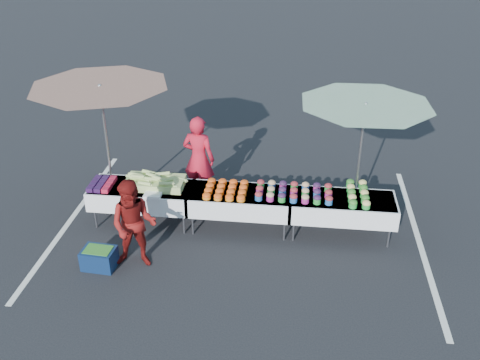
# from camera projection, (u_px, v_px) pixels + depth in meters

# --- Properties ---
(ground) EXTENTS (80.00, 80.00, 0.00)m
(ground) POSITION_uv_depth(u_px,v_px,m) (240.00, 228.00, 9.83)
(ground) COLOR black
(stripe_left) EXTENTS (0.10, 5.00, 0.00)m
(stripe_left) POSITION_uv_depth(u_px,v_px,m) (73.00, 217.00, 10.15)
(stripe_left) COLOR silver
(stripe_left) RESTS_ON ground
(stripe_right) EXTENTS (0.10, 5.00, 0.00)m
(stripe_right) POSITION_uv_depth(u_px,v_px,m) (418.00, 239.00, 9.50)
(stripe_right) COLOR silver
(stripe_right) RESTS_ON ground
(table_left) EXTENTS (1.86, 0.81, 0.75)m
(table_left) POSITION_uv_depth(u_px,v_px,m) (142.00, 195.00, 9.73)
(table_left) COLOR white
(table_left) RESTS_ON ground
(table_center) EXTENTS (1.86, 0.81, 0.75)m
(table_center) POSITION_uv_depth(u_px,v_px,m) (240.00, 200.00, 9.55)
(table_center) COLOR white
(table_center) RESTS_ON ground
(table_right) EXTENTS (1.86, 0.81, 0.75)m
(table_right) POSITION_uv_depth(u_px,v_px,m) (342.00, 207.00, 9.36)
(table_right) COLOR white
(table_right) RESTS_ON ground
(berry_punnets) EXTENTS (0.40, 0.54, 0.08)m
(berry_punnets) POSITION_uv_depth(u_px,v_px,m) (102.00, 184.00, 9.65)
(berry_punnets) COLOR black
(berry_punnets) RESTS_ON table_left
(corn_pile) EXTENTS (1.16, 0.57, 0.26)m
(corn_pile) POSITION_uv_depth(u_px,v_px,m) (155.00, 182.00, 9.62)
(corn_pile) COLOR #A1CC69
(corn_pile) RESTS_ON table_left
(plastic_bags) EXTENTS (0.30, 0.25, 0.05)m
(plastic_bags) POSITION_uv_depth(u_px,v_px,m) (153.00, 195.00, 9.35)
(plastic_bags) COLOR white
(plastic_bags) RESTS_ON table_left
(carrot_bowls) EXTENTS (0.75, 0.69, 0.11)m
(carrot_bowls) POSITION_uv_depth(u_px,v_px,m) (226.00, 189.00, 9.46)
(carrot_bowls) COLOR orange
(carrot_bowls) RESTS_ON table_center
(potato_cups) EXTENTS (1.34, 0.58, 0.16)m
(potato_cups) POSITION_uv_depth(u_px,v_px,m) (294.00, 192.00, 9.33)
(potato_cups) COLOR #21569D
(potato_cups) RESTS_ON table_right
(bean_baskets) EXTENTS (0.36, 0.86, 0.15)m
(bean_baskets) POSITION_uv_depth(u_px,v_px,m) (358.00, 193.00, 9.29)
(bean_baskets) COLOR green
(bean_baskets) RESTS_ON table_right
(vendor) EXTENTS (0.71, 0.53, 1.75)m
(vendor) POSITION_uv_depth(u_px,v_px,m) (199.00, 159.00, 10.37)
(vendor) COLOR red
(vendor) RESTS_ON ground
(customer) EXTENTS (0.79, 0.63, 1.55)m
(customer) POSITION_uv_depth(u_px,v_px,m) (134.00, 225.00, 8.51)
(customer) COLOR maroon
(customer) RESTS_ON ground
(umbrella_left) EXTENTS (2.64, 2.64, 2.51)m
(umbrella_left) POSITION_uv_depth(u_px,v_px,m) (101.00, 97.00, 9.34)
(umbrella_left) COLOR black
(umbrella_left) RESTS_ON ground
(umbrella_right) EXTENTS (2.96, 2.96, 2.34)m
(umbrella_right) POSITION_uv_depth(u_px,v_px,m) (365.00, 114.00, 9.04)
(umbrella_right) COLOR black
(umbrella_right) RESTS_ON ground
(storage_bin) EXTENTS (0.56, 0.42, 0.35)m
(storage_bin) POSITION_uv_depth(u_px,v_px,m) (99.00, 258.00, 8.73)
(storage_bin) COLOR #0D2043
(storage_bin) RESTS_ON ground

